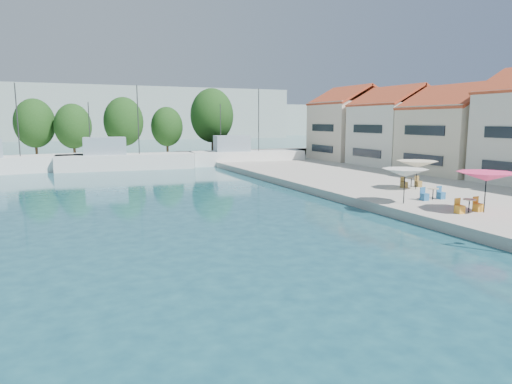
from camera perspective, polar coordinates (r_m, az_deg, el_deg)
name	(u,v)px	position (r m, az deg, el deg)	size (l,w,h in m)	color
quay_right	(465,180)	(45.78, 24.65, 1.32)	(32.00, 92.00, 0.60)	#B0AD9F
quay_far	(90,160)	(67.66, -20.02, 3.79)	(90.00, 16.00, 0.60)	#B0AD9F
hill_east	(197,120)	(187.64, -7.36, 8.91)	(140.00, 40.00, 12.00)	#9BAAA1
building_04	(458,128)	(48.96, 23.98, 7.35)	(9.00, 8.80, 9.20)	beige
building_05	(396,125)	(55.48, 17.12, 8.06)	(8.40, 8.80, 9.70)	silver
building_06	(351,122)	(62.62, 11.75, 8.53)	(9.00, 8.80, 10.20)	beige
trawler_03	(123,160)	(56.21, -16.33, 3.82)	(15.84, 5.26, 10.20)	silver
trawler_04	(245,157)	(59.78, -1.35, 4.46)	(14.85, 5.62, 10.20)	white
tree_04	(35,123)	(72.33, -25.95, 7.73)	(5.55, 5.55, 8.22)	#3F2B19
tree_05	(73,126)	(69.93, -21.90, 7.63)	(5.07, 5.07, 7.51)	#3F2B19
tree_06	(124,122)	(71.52, -16.22, 8.44)	(5.81, 5.81, 8.60)	#3F2B19
tree_07	(167,127)	(73.00, -11.08, 8.02)	(4.90, 4.90, 7.25)	#3F2B19
tree_08	(212,116)	(74.79, -5.52, 9.49)	(6.94, 6.94, 10.27)	#3F2B19
umbrella_pink	(486,177)	(28.31, 26.86, 1.72)	(3.20, 3.20, 2.28)	black
umbrella_white	(405,173)	(29.56, 18.13, 2.29)	(2.85, 2.85, 2.17)	black
umbrella_cream	(417,164)	(36.04, 19.49, 3.30)	(3.04, 3.04, 2.15)	black
cafe_table_01	(469,207)	(28.19, 25.07, -1.76)	(1.82, 0.70, 0.76)	black
cafe_table_02	(433,195)	(31.83, 21.23, -0.39)	(1.82, 0.70, 0.76)	black
cafe_table_03	(411,184)	(37.21, 18.83, 1.00)	(1.82, 0.70, 0.76)	black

